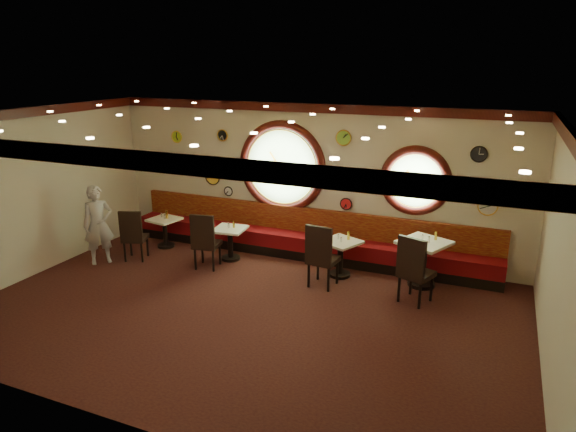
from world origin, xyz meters
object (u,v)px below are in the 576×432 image
object	(u,v)px
table_b	(230,240)
condiment_b_bottle	(234,224)
table_d	(423,258)
chair_a	(133,232)
condiment_c_pepper	(341,240)
chair_c	(321,252)
condiment_c_bottle	(349,235)
condiment_a_bottle	(167,214)
condiment_b_salt	(228,225)
condiment_b_pepper	(229,226)
chair_d	(414,266)
condiment_c_salt	(338,237)
condiment_d_bottle	(436,236)
waiter	(98,225)
condiment_d_salt	(423,237)
table_c	(340,254)
chair_b	(205,238)
condiment_a_salt	(162,215)
condiment_d_pepper	(429,240)
table_a	(165,229)

from	to	relation	value
table_b	condiment_b_bottle	bearing A→B (deg)	49.95
table_d	chair_a	world-z (taller)	chair_a
condiment_c_pepper	table_b	bearing A→B (deg)	-179.69
chair_c	condiment_c_bottle	bearing A→B (deg)	75.62
condiment_c_pepper	condiment_c_bottle	bearing A→B (deg)	62.53
condiment_a_bottle	condiment_b_salt	bearing A→B (deg)	-2.39
condiment_b_pepper	condiment_c_pepper	distance (m)	2.43
table_b	chair_d	xyz separation A→B (m)	(3.87, -0.60, 0.26)
chair_c	condiment_c_salt	size ratio (longest dim) A/B	8.25
condiment_d_bottle	waiter	world-z (taller)	waiter
condiment_b_pepper	condiment_d_bottle	bearing A→B (deg)	5.17
condiment_d_salt	waiter	distance (m)	6.42
table_d	condiment_c_pepper	distance (m)	1.54
table_c	chair_d	world-z (taller)	chair_d
chair_a	chair_c	bearing A→B (deg)	-16.41
condiment_c_pepper	chair_c	bearing A→B (deg)	-107.49
chair_b	condiment_b_pepper	world-z (taller)	chair_b
condiment_a_salt	waiter	distance (m)	1.47
condiment_d_bottle	waiter	distance (m)	6.65
condiment_d_salt	condiment_a_salt	bearing A→B (deg)	-178.60
condiment_c_salt	table_c	bearing A→B (deg)	-46.25
table_d	condiment_d_salt	bearing A→B (deg)	121.07
condiment_b_bottle	condiment_d_bottle	size ratio (longest dim) A/B	0.90
condiment_b_bottle	condiment_c_bottle	distance (m)	2.44
table_d	chair_b	world-z (taller)	chair_b
chair_d	condiment_a_bottle	distance (m)	5.58
condiment_b_pepper	condiment_b_bottle	world-z (taller)	condiment_b_bottle
chair_a	condiment_c_bottle	size ratio (longest dim) A/B	4.02
condiment_c_bottle	waiter	world-z (taller)	waiter
chair_d	condiment_b_bottle	distance (m)	3.87
table_c	chair_d	size ratio (longest dim) A/B	1.14
chair_d	condiment_b_salt	size ratio (longest dim) A/B	8.23
condiment_d_salt	condiment_c_pepper	xyz separation A→B (m)	(-1.46, -0.30, -0.15)
table_b	chair_a	distance (m)	2.00
condiment_b_bottle	condiment_d_bottle	world-z (taller)	condiment_d_bottle
condiment_d_pepper	condiment_b_bottle	bearing A→B (deg)	-178.40
chair_d	condiment_c_bottle	xyz separation A→B (m)	(-1.38, 0.79, 0.11)
table_c	waiter	size ratio (longest dim) A/B	0.53
table_d	chair_a	xyz separation A→B (m)	(-5.72, -1.07, 0.08)
condiment_d_salt	table_a	bearing A→B (deg)	-177.87
condiment_a_salt	condiment_a_bottle	xyz separation A→B (m)	(0.17, -0.03, 0.04)
condiment_b_salt	condiment_d_pepper	distance (m)	4.07
chair_b	condiment_a_salt	size ratio (longest dim) A/B	7.44
condiment_b_salt	condiment_d_salt	size ratio (longest dim) A/B	1.04
chair_a	condiment_a_salt	world-z (taller)	chair_a
condiment_a_salt	condiment_b_pepper	world-z (taller)	condiment_b_pepper
table_c	condiment_b_pepper	world-z (taller)	condiment_b_pepper
table_b	waiter	world-z (taller)	waiter
condiment_c_pepper	table_c	bearing A→B (deg)	111.56
chair_a	condiment_b_pepper	bearing A→B (deg)	5.41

